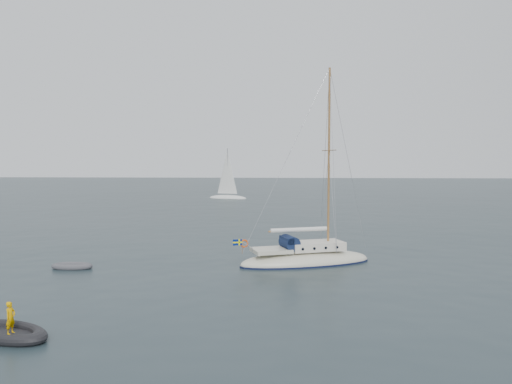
{
  "coord_description": "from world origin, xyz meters",
  "views": [
    {
      "loc": [
        1.31,
        -30.07,
        6.46
      ],
      "look_at": [
        -0.53,
        0.0,
        4.52
      ],
      "focal_mm": 35.0,
      "sensor_mm": 36.0,
      "label": 1
    }
  ],
  "objects": [
    {
      "name": "ground",
      "position": [
        0.0,
        0.0,
        0.0
      ],
      "size": [
        300.0,
        300.0,
        0.0
      ],
      "primitive_type": "plane",
      "color": "black",
      "rests_on": "ground"
    },
    {
      "name": "distant_yacht_c",
      "position": [
        -8.54,
        52.54,
        3.81
      ],
      "size": [
        6.73,
        3.59,
        8.91
      ],
      "rotation": [
        0.0,
        0.0,
        -0.29
      ],
      "color": "silver",
      "rests_on": "ground"
    },
    {
      "name": "rib",
      "position": [
        -8.83,
        -12.89,
        0.22
      ],
      "size": [
        3.65,
        1.66,
        1.37
      ],
      "rotation": [
        0.0,
        0.0,
        -0.37
      ],
      "color": "black",
      "rests_on": "ground"
    },
    {
      "name": "sailboat",
      "position": [
        2.53,
        0.73,
        0.96
      ],
      "size": [
        8.92,
        2.67,
        12.7
      ],
      "rotation": [
        0.0,
        0.0,
        0.35
      ],
      "color": "beige",
      "rests_on": "ground"
    },
    {
      "name": "dinghy",
      "position": [
        -11.41,
        -1.5,
        0.15
      ],
      "size": [
        2.46,
        1.11,
        0.35
      ],
      "rotation": [
        0.0,
        0.0,
        0.04
      ],
      "color": "#49494D",
      "rests_on": "ground"
    }
  ]
}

